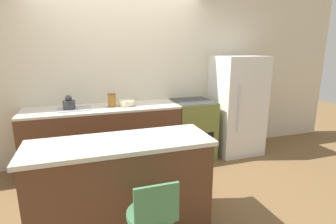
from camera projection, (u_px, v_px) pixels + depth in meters
ground_plane at (132, 173)px, 3.70m from camera, size 14.00×14.00×0.00m
wall_back at (121, 76)px, 4.02m from camera, size 8.00×0.06×2.60m
back_counter at (104, 138)px, 3.81m from camera, size 2.15×0.63×0.92m
kitchen_island at (122, 186)px, 2.47m from camera, size 1.68×0.59×0.91m
oven_range at (192, 129)px, 4.23m from camera, size 0.61×0.65×0.92m
refrigerator at (237, 105)px, 4.35m from camera, size 0.73×0.73×1.60m
kettle at (69, 104)px, 3.54m from camera, size 0.16×0.16×0.19m
mixing_bowl at (127, 103)px, 3.79m from camera, size 0.24×0.24×0.07m
canister_jar at (112, 100)px, 3.71m from camera, size 0.12×0.12×0.18m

